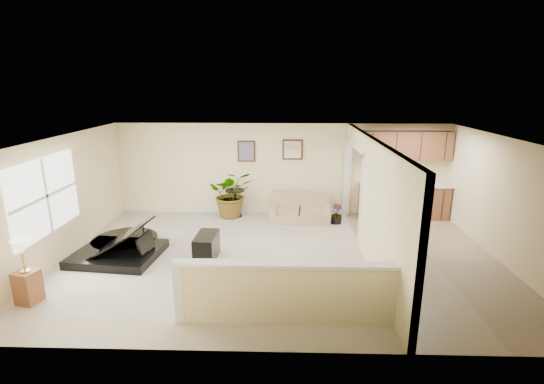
{
  "coord_description": "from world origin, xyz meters",
  "views": [
    {
      "loc": [
        0.06,
        -7.58,
        3.52
      ],
      "look_at": [
        -0.18,
        0.4,
        1.32
      ],
      "focal_mm": 26.0,
      "sensor_mm": 36.0,
      "label": 1
    }
  ],
  "objects_px": {
    "piano_bench": "(207,247)",
    "lamp_stand": "(26,276)",
    "small_plant": "(337,215)",
    "piano": "(116,225)",
    "palm_plant": "(232,194)",
    "loveseat": "(300,207)",
    "accent_table": "(235,199)"
  },
  "relations": [
    {
      "from": "piano_bench",
      "to": "lamp_stand",
      "type": "relative_size",
      "value": 0.72
    },
    {
      "from": "small_plant",
      "to": "lamp_stand",
      "type": "distance_m",
      "value": 6.9
    },
    {
      "from": "piano_bench",
      "to": "small_plant",
      "type": "xyz_separation_m",
      "value": [
        2.97,
        2.26,
        -0.05
      ]
    },
    {
      "from": "piano",
      "to": "palm_plant",
      "type": "distance_m",
      "value": 3.31
    },
    {
      "from": "loveseat",
      "to": "accent_table",
      "type": "relative_size",
      "value": 2.2
    },
    {
      "from": "piano_bench",
      "to": "lamp_stand",
      "type": "distance_m",
      "value": 3.17
    },
    {
      "from": "piano",
      "to": "accent_table",
      "type": "bearing_deg",
      "value": 55.61
    },
    {
      "from": "piano_bench",
      "to": "small_plant",
      "type": "height_order",
      "value": "piano_bench"
    },
    {
      "from": "piano",
      "to": "piano_bench",
      "type": "height_order",
      "value": "piano"
    },
    {
      "from": "piano",
      "to": "loveseat",
      "type": "xyz_separation_m",
      "value": [
        3.93,
        2.35,
        -0.32
      ]
    },
    {
      "from": "lamp_stand",
      "to": "piano_bench",
      "type": "bearing_deg",
      "value": 33.71
    },
    {
      "from": "piano_bench",
      "to": "loveseat",
      "type": "xyz_separation_m",
      "value": [
        2.02,
        2.51,
        0.08
      ]
    },
    {
      "from": "loveseat",
      "to": "small_plant",
      "type": "xyz_separation_m",
      "value": [
        0.95,
        -0.25,
        -0.12
      ]
    },
    {
      "from": "accent_table",
      "to": "small_plant",
      "type": "xyz_separation_m",
      "value": [
        2.7,
        -0.48,
        -0.26
      ]
    },
    {
      "from": "piano",
      "to": "accent_table",
      "type": "xyz_separation_m",
      "value": [
        2.18,
        2.58,
        -0.18
      ]
    },
    {
      "from": "accent_table",
      "to": "palm_plant",
      "type": "bearing_deg",
      "value": -169.16
    },
    {
      "from": "accent_table",
      "to": "small_plant",
      "type": "bearing_deg",
      "value": -10.08
    },
    {
      "from": "piano_bench",
      "to": "accent_table",
      "type": "bearing_deg",
      "value": 84.49
    },
    {
      "from": "palm_plant",
      "to": "small_plant",
      "type": "relative_size",
      "value": 2.56
    },
    {
      "from": "piano_bench",
      "to": "small_plant",
      "type": "relative_size",
      "value": 1.54
    },
    {
      "from": "small_plant",
      "to": "lamp_stand",
      "type": "height_order",
      "value": "lamp_stand"
    },
    {
      "from": "palm_plant",
      "to": "loveseat",
      "type": "bearing_deg",
      "value": -6.61
    },
    {
      "from": "lamp_stand",
      "to": "palm_plant",
      "type": "bearing_deg",
      "value": 57.92
    },
    {
      "from": "piano",
      "to": "loveseat",
      "type": "bearing_deg",
      "value": 36.65
    },
    {
      "from": "piano",
      "to": "lamp_stand",
      "type": "xyz_separation_m",
      "value": [
        -0.72,
        -1.92,
        -0.19
      ]
    },
    {
      "from": "piano",
      "to": "small_plant",
      "type": "distance_m",
      "value": 5.33
    },
    {
      "from": "loveseat",
      "to": "piano_bench",
      "type": "bearing_deg",
      "value": -124.49
    },
    {
      "from": "small_plant",
      "to": "piano",
      "type": "bearing_deg",
      "value": -156.75
    },
    {
      "from": "loveseat",
      "to": "piano",
      "type": "bearing_deg",
      "value": -144.89
    },
    {
      "from": "lamp_stand",
      "to": "accent_table",
      "type": "bearing_deg",
      "value": 57.22
    },
    {
      "from": "small_plant",
      "to": "palm_plant",
      "type": "bearing_deg",
      "value": 170.56
    },
    {
      "from": "accent_table",
      "to": "palm_plant",
      "type": "height_order",
      "value": "palm_plant"
    }
  ]
}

